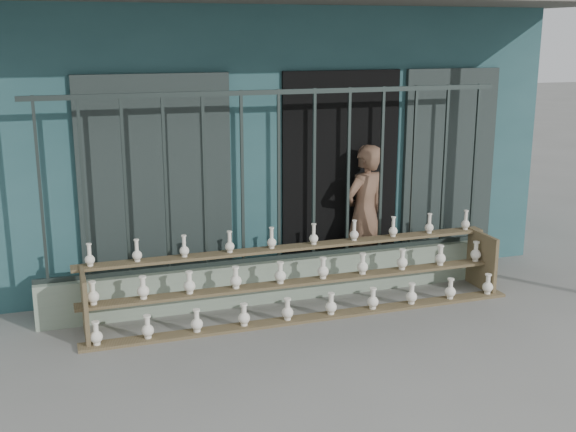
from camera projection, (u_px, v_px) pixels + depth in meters
name	position (u px, v px, depth m)	size (l,w,h in m)	color
ground	(323.00, 347.00, 6.62)	(60.00, 60.00, 0.00)	slate
workshop_building	(214.00, 120.00, 10.11)	(7.40, 6.60, 3.21)	#275054
parapet_wall	(279.00, 279.00, 7.76)	(5.00, 0.20, 0.45)	gray
security_fence	(279.00, 177.00, 7.48)	(5.00, 0.04, 1.80)	#283330
shelf_rack	(302.00, 279.00, 7.38)	(4.50, 0.68, 0.85)	brown
elderly_woman	(364.00, 214.00, 8.22)	(0.58, 0.38, 1.59)	brown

